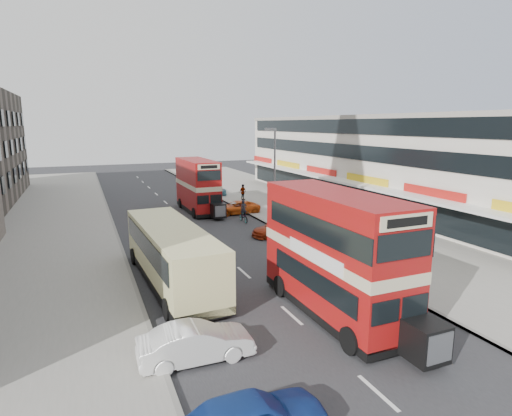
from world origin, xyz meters
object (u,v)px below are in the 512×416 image
bus_second (198,185)px  cyclist (244,215)px  street_lamp (274,169)px  car_right_a (277,228)px  pedestrian_far (243,192)px  pedestrian_near (322,219)px  car_left_front (196,343)px  bus_main (335,254)px  car_right_c (211,192)px  coach (172,253)px  car_right_b (237,208)px

bus_second → cyclist: bearing=112.2°
street_lamp → car_right_a: 5.51m
street_lamp → bus_second: street_lamp is taller
street_lamp → pedestrian_far: bearing=82.3°
bus_second → pedestrian_near: bearing=118.2°
car_left_front → pedestrian_far: bearing=-22.6°
car_right_a → cyclist: size_ratio=2.11×
street_lamp → pedestrian_near: (2.25, -4.15, -3.64)m
bus_main → car_right_c: size_ratio=2.72×
street_lamp → cyclist: (-1.93, 2.02, -4.14)m
street_lamp → car_right_a: (-1.22, -3.37, -4.19)m
pedestrian_far → car_right_c: bearing=94.6°
bus_second → car_right_c: (3.44, 7.33, -1.97)m
car_right_c → pedestrian_far: size_ratio=2.03×
car_left_front → pedestrian_near: (13.65, 13.77, 0.46)m
street_lamp → pedestrian_far: (1.54, 11.38, -3.75)m
bus_main → cyclist: bearing=-99.0°
bus_main → coach: size_ratio=0.88×
car_left_front → cyclist: size_ratio=2.14×
car_left_front → pedestrian_far: (12.94, 29.30, 0.34)m
bus_main → coach: (-5.92, 6.52, -1.12)m
bus_main → pedestrian_near: (6.96, 12.43, -1.68)m
bus_main → coach: bearing=-48.3°
car_right_a → bus_second: bearing=-170.1°
pedestrian_near → bus_main: bearing=49.3°
pedestrian_far → coach: bearing=-148.5°
car_left_front → car_right_b: size_ratio=0.95×
bus_main → car_right_b: 22.34m
bus_second → car_left_front: 26.80m
street_lamp → car_left_front: bearing=-122.4°
bus_second → car_right_a: bus_second is taller
car_right_c → cyclist: cyclist is taller
bus_second → pedestrian_far: bearing=-150.7°
pedestrian_near → car_right_c: bearing=-92.0°
pedestrian_near → pedestrian_far: pedestrian_near is taller
coach → car_right_a: 11.60m
bus_main → pedestrian_near: 14.35m
bus_main → bus_second: 24.48m
pedestrian_far → cyclist: 9.99m
bus_second → car_right_b: (3.09, -2.50, -1.97)m
bus_main → car_right_a: 13.85m
car_right_a → car_right_c: car_right_c is taller
bus_second → car_right_a: size_ratio=2.16×
car_left_front → coach: bearing=-4.3°
car_right_b → pedestrian_near: 10.21m
coach → pedestrian_near: bearing=21.7°
pedestrian_near → cyclist: pedestrian_near is taller
bus_main → cyclist: bus_main is taller
bus_second → car_left_front: bus_second is taller
car_left_front → car_right_a: car_left_front is taller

